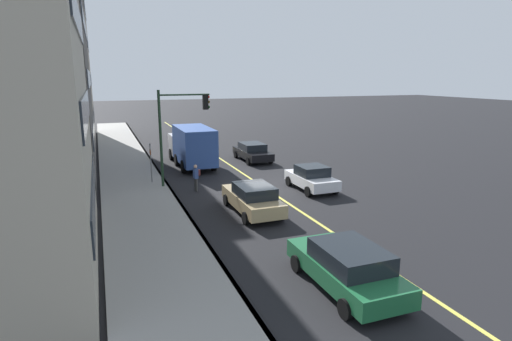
{
  "coord_description": "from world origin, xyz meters",
  "views": [
    {
      "loc": [
        -22.36,
        9.15,
        6.65
      ],
      "look_at": [
        -0.94,
        1.04,
        1.44
      ],
      "focal_mm": 29.21,
      "sensor_mm": 36.0,
      "label": 1
    }
  ],
  "objects": [
    {
      "name": "truck_blue",
      "position": [
        8.13,
        2.74,
        1.59
      ],
      "size": [
        7.35,
        2.46,
        3.01
      ],
      "color": "silver",
      "rests_on": "ground"
    },
    {
      "name": "lane_stripe_center",
      "position": [
        0.0,
        0.0,
        0.01
      ],
      "size": [
        80.0,
        0.16,
        0.01
      ],
      "primitive_type": "cube",
      "color": "#D8CC4C",
      "rests_on": "ground"
    },
    {
      "name": "ground",
      "position": [
        0.0,
        0.0,
        0.0
      ],
      "size": [
        200.0,
        200.0,
        0.0
      ],
      "primitive_type": "plane",
      "color": "black"
    },
    {
      "name": "street_sign_post",
      "position": [
        3.65,
        6.3,
        1.54
      ],
      "size": [
        0.6,
        0.08,
        2.6
      ],
      "color": "slate",
      "rests_on": "ground"
    },
    {
      "name": "curb_edge",
      "position": [
        0.0,
        5.47,
        0.07
      ],
      "size": [
        80.0,
        0.16,
        0.15
      ],
      "primitive_type": "cube",
      "color": "slate",
      "rests_on": "ground"
    },
    {
      "name": "car_tan",
      "position": [
        -3.84,
        2.31,
        0.76
      ],
      "size": [
        4.66,
        1.96,
        1.48
      ],
      "color": "tan",
      "rests_on": "ground"
    },
    {
      "name": "building_midblock",
      "position": [
        10.4,
        13.94,
        8.29
      ],
      "size": [
        17.04,
        8.82,
        16.57
      ],
      "color": "#56514C",
      "rests_on": "ground"
    },
    {
      "name": "sidewalk_slab",
      "position": [
        0.0,
        7.38,
        0.07
      ],
      "size": [
        80.0,
        3.97,
        0.15
      ],
      "primitive_type": "cube",
      "color": "gray",
      "rests_on": "ground"
    },
    {
      "name": "building_glass_right",
      "position": [
        25.69,
        15.29,
        9.75
      ],
      "size": [
        11.44,
        11.52,
        19.49
      ],
      "color": "#B2A893",
      "rests_on": "ground"
    },
    {
      "name": "car_black",
      "position": [
        8.45,
        -2.22,
        0.73
      ],
      "size": [
        4.71,
        2.03,
        1.42
      ],
      "color": "black",
      "rests_on": "ground"
    },
    {
      "name": "car_green",
      "position": [
        -12.0,
        2.15,
        0.77
      ],
      "size": [
        4.67,
        2.12,
        1.49
      ],
      "color": "#1E6038",
      "rests_on": "ground"
    },
    {
      "name": "car_white",
      "position": [
        -1.06,
        -2.45,
        0.74
      ],
      "size": [
        3.88,
        1.95,
        1.47
      ],
      "color": "silver",
      "rests_on": "ground"
    },
    {
      "name": "pedestrian_with_backpack",
      "position": [
        1.06,
        4.05,
        0.93
      ],
      "size": [
        0.4,
        0.39,
        1.61
      ],
      "color": "#383838",
      "rests_on": "ground"
    },
    {
      "name": "traffic_light_mast",
      "position": [
        2.41,
        4.68,
        3.97
      ],
      "size": [
        0.28,
        3.11,
        5.87
      ],
      "color": "#1E3823",
      "rests_on": "ground"
    }
  ]
}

